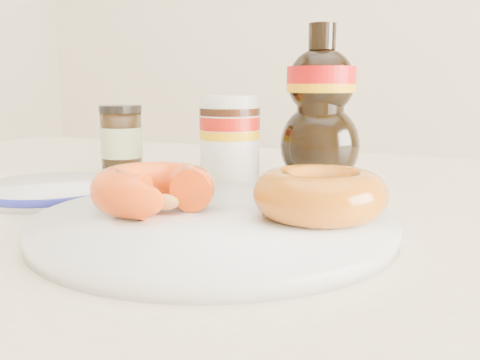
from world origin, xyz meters
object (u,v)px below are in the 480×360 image
at_px(dark_jar, 121,140).
at_px(plate, 214,223).
at_px(donut_bitten, 153,189).
at_px(donut_whole, 320,194).
at_px(dining_table, 239,281).
at_px(blue_rim_saucer, 52,190).
at_px(syrup_bottle, 320,105).
at_px(nutella_jar, 230,135).

bearing_deg(dark_jar, plate, -40.82).
xyz_separation_m(donut_bitten, dark_jar, (-0.20, 0.22, 0.01)).
distance_m(donut_bitten, donut_whole, 0.14).
height_order(donut_bitten, donut_whole, donut_whole).
bearing_deg(dining_table, donut_whole, -36.76).
bearing_deg(plate, blue_rim_saucer, 167.00).
relative_size(plate, donut_bitten, 2.81).
bearing_deg(plate, donut_whole, 20.05).
relative_size(donut_whole, syrup_bottle, 0.56).
distance_m(nutella_jar, dark_jar, 0.16).
bearing_deg(dark_jar, dining_table, -26.16).
bearing_deg(donut_whole, donut_bitten, -166.28).
bearing_deg(donut_whole, syrup_bottle, 106.20).
xyz_separation_m(plate, syrup_bottle, (0.01, 0.25, 0.09)).
bearing_deg(nutella_jar, syrup_bottle, 18.07).
distance_m(donut_bitten, nutella_jar, 0.23).
height_order(donut_whole, syrup_bottle, syrup_bottle).
height_order(nutella_jar, syrup_bottle, syrup_bottle).
bearing_deg(donut_whole, nutella_jar, 131.69).
bearing_deg(donut_bitten, plate, -6.49).
bearing_deg(dark_jar, blue_rim_saucer, -78.41).
xyz_separation_m(nutella_jar, dark_jar, (-0.16, 0.00, -0.01)).
distance_m(donut_bitten, syrup_bottle, 0.27).
bearing_deg(blue_rim_saucer, dining_table, 16.57).
xyz_separation_m(donut_bitten, donut_whole, (0.13, 0.03, 0.00)).
xyz_separation_m(plate, blue_rim_saucer, (-0.22, 0.05, 0.00)).
xyz_separation_m(donut_whole, dark_jar, (-0.33, 0.19, 0.01)).
bearing_deg(donut_bitten, blue_rim_saucer, 151.04).
bearing_deg(syrup_bottle, dark_jar, -172.89).
bearing_deg(donut_whole, plate, -159.95).
bearing_deg(blue_rim_saucer, donut_whole, -4.19).
height_order(donut_bitten, blue_rim_saucer, donut_bitten).
distance_m(dining_table, donut_bitten, 0.16).
bearing_deg(plate, syrup_bottle, 86.87).
relative_size(dining_table, syrup_bottle, 7.44).
distance_m(donut_bitten, blue_rim_saucer, 0.17).
bearing_deg(syrup_bottle, donut_whole, -73.80).
bearing_deg(nutella_jar, donut_whole, -48.31).
distance_m(dining_table, syrup_bottle, 0.23).
bearing_deg(dining_table, syrup_bottle, 74.29).
distance_m(plate, donut_bitten, 0.06).
bearing_deg(syrup_bottle, dining_table, -105.71).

